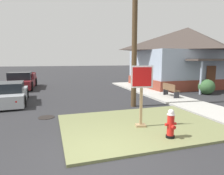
{
  "coord_description": "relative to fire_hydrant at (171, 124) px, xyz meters",
  "views": [
    {
      "loc": [
        -1.27,
        -4.69,
        2.53
      ],
      "look_at": [
        1.44,
        3.83,
        1.27
      ],
      "focal_mm": 31.59,
      "sensor_mm": 36.0,
      "label": 1
    }
  ],
  "objects": [
    {
      "name": "pickup_truck_maroon",
      "position": [
        -5.94,
        13.75,
        0.1
      ],
      "size": [
        2.33,
        5.21,
        1.48
      ],
      "color": "maroon",
      "rests_on": "ground"
    },
    {
      "name": "corner_house",
      "position": [
        9.05,
        10.92,
        2.34
      ],
      "size": [
        9.83,
        7.87,
        5.56
      ],
      "color": "brown",
      "rests_on": "ground"
    },
    {
      "name": "fire_hydrant",
      "position": [
        0.0,
        0.0,
        0.0
      ],
      "size": [
        0.38,
        0.34,
        0.92
      ],
      "color": "black",
      "rests_on": "grass_corner_patch"
    },
    {
      "name": "parked_sedan_silver",
      "position": [
        -5.82,
        7.5,
        0.02
      ],
      "size": [
        1.99,
        4.45,
        1.25
      ],
      "color": "#ADB2B7",
      "rests_on": "ground"
    },
    {
      "name": "shrub_near_porch",
      "position": [
        7.43,
        6.45,
        0.04
      ],
      "size": [
        1.17,
        1.17,
        1.12
      ],
      "primitive_type": "ellipsoid",
      "color": "#375F34",
      "rests_on": "ground"
    },
    {
      "name": "utility_pole",
      "position": [
        0.75,
        4.57,
        3.93
      ],
      "size": [
        1.44,
        0.28,
        8.52
      ],
      "color": "#4C3823",
      "rests_on": "ground"
    },
    {
      "name": "sidewalk_strip",
      "position": [
        3.87,
        5.91,
        -0.46
      ],
      "size": [
        2.2,
        17.56,
        0.12
      ],
      "primitive_type": "cube",
      "color": "#B2AFA8",
      "rests_on": "ground"
    },
    {
      "name": "manhole_cover",
      "position": [
        -3.79,
        3.79,
        -0.51
      ],
      "size": [
        0.7,
        0.7,
        0.02
      ],
      "primitive_type": "cylinder",
      "color": "black",
      "rests_on": "ground"
    },
    {
      "name": "street_bench",
      "position": [
        4.01,
        5.98,
        0.07
      ],
      "size": [
        0.46,
        1.47,
        0.85
      ],
      "color": "brown",
      "rests_on": "sidewalk_strip"
    },
    {
      "name": "grass_corner_patch",
      "position": [
        -0.31,
        1.52,
        -0.48
      ],
      "size": [
        5.95,
        4.42,
        0.08
      ],
      "primitive_type": "cube",
      "color": "olive",
      "rests_on": "ground"
    },
    {
      "name": "ground_plane",
      "position": [
        -2.31,
        -0.43,
        -0.52
      ],
      "size": [
        160.0,
        160.0,
        0.0
      ],
      "primitive_type": "plane",
      "color": "#2B2B2D"
    },
    {
      "name": "stop_sign",
      "position": [
        -0.43,
        1.24,
        0.69
      ],
      "size": [
        0.78,
        0.36,
        2.25
      ],
      "color": "#A3845B",
      "rests_on": "grass_corner_patch"
    }
  ]
}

